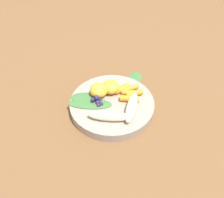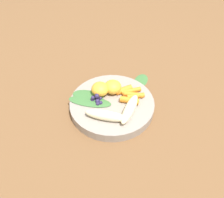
{
  "view_description": "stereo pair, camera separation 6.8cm",
  "coord_description": "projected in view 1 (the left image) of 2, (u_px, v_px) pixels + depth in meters",
  "views": [
    {
      "loc": [
        -0.4,
        -0.27,
        0.52
      ],
      "look_at": [
        0.0,
        0.0,
        0.04
      ],
      "focal_mm": 35.18,
      "sensor_mm": 36.0,
      "label": 1
    },
    {
      "loc": [
        -0.36,
        -0.32,
        0.52
      ],
      "look_at": [
        0.0,
        0.0,
        0.04
      ],
      "focal_mm": 35.18,
      "sensor_mm": 36.0,
      "label": 2
    }
  ],
  "objects": [
    {
      "name": "ground_plane",
      "position": [
        112.0,
        108.0,
        0.71
      ],
      "size": [
        2.4,
        2.4,
        0.0
      ],
      "primitive_type": "plane",
      "color": "brown"
    },
    {
      "name": "bowl",
      "position": [
        112.0,
        105.0,
        0.7
      ],
      "size": [
        0.27,
        0.27,
        0.03
      ],
      "primitive_type": "cylinder",
      "color": "gray",
      "rests_on": "ground_plane"
    },
    {
      "name": "banana_peeled_left",
      "position": [
        132.0,
        106.0,
        0.65
      ],
      "size": [
        0.13,
        0.07,
        0.03
      ],
      "primitive_type": "ellipsoid",
      "rotation": [
        0.0,
        0.0,
        6.62
      ],
      "color": "beige",
      "rests_on": "bowl"
    },
    {
      "name": "banana_peeled_right",
      "position": [
        109.0,
        116.0,
        0.62
      ],
      "size": [
        0.09,
        0.12,
        0.03
      ],
      "primitive_type": "ellipsoid",
      "rotation": [
        0.0,
        0.0,
        5.22
      ],
      "color": "beige",
      "rests_on": "bowl"
    },
    {
      "name": "orange_segment_near",
      "position": [
        99.0,
        90.0,
        0.69
      ],
      "size": [
        0.06,
        0.06,
        0.04
      ],
      "primitive_type": "ellipsoid",
      "color": "#F4A833",
      "rests_on": "bowl"
    },
    {
      "name": "orange_segment_far",
      "position": [
        111.0,
        87.0,
        0.7
      ],
      "size": [
        0.06,
        0.06,
        0.04
      ],
      "primitive_type": "ellipsoid",
      "color": "#F4A833",
      "rests_on": "bowl"
    },
    {
      "name": "carrot_front",
      "position": [
        129.0,
        99.0,
        0.68
      ],
      "size": [
        0.04,
        0.06,
        0.02
      ],
      "primitive_type": "cylinder",
      "rotation": [
        0.0,
        1.57,
        5.2
      ],
      "color": "orange",
      "rests_on": "bowl"
    },
    {
      "name": "carrot_mid_left",
      "position": [
        134.0,
        94.0,
        0.7
      ],
      "size": [
        0.05,
        0.05,
        0.02
      ],
      "primitive_type": "cylinder",
      "rotation": [
        0.0,
        1.57,
        5.65
      ],
      "color": "orange",
      "rests_on": "bowl"
    },
    {
      "name": "carrot_mid_right",
      "position": [
        132.0,
        93.0,
        0.7
      ],
      "size": [
        0.05,
        0.06,
        0.02
      ],
      "primitive_type": "cylinder",
      "rotation": [
        0.0,
        1.57,
        5.28
      ],
      "color": "orange",
      "rests_on": "bowl"
    },
    {
      "name": "carrot_rear",
      "position": [
        129.0,
        89.0,
        0.72
      ],
      "size": [
        0.06,
        0.05,
        0.02
      ],
      "primitive_type": "cylinder",
      "rotation": [
        0.0,
        1.57,
        5.72
      ],
      "color": "orange",
      "rests_on": "bowl"
    },
    {
      "name": "carrot_small",
      "position": [
        121.0,
        88.0,
        0.72
      ],
      "size": [
        0.06,
        0.04,
        0.02
      ],
      "primitive_type": "cylinder",
      "rotation": [
        0.0,
        1.57,
        5.9
      ],
      "color": "orange",
      "rests_on": "bowl"
    },
    {
      "name": "blueberry_pile",
      "position": [
        97.0,
        102.0,
        0.67
      ],
      "size": [
        0.04,
        0.04,
        0.03
      ],
      "color": "#2D234C",
      "rests_on": "bowl"
    },
    {
      "name": "coconut_shred_patch",
      "position": [
        94.0,
        100.0,
        0.69
      ],
      "size": [
        0.04,
        0.04,
        0.0
      ],
      "primitive_type": "cylinder",
      "color": "white",
      "rests_on": "bowl"
    },
    {
      "name": "kale_leaf_left",
      "position": [
        87.0,
        98.0,
        0.69
      ],
      "size": [
        0.09,
        0.12,
        0.01
      ],
      "primitive_type": "ellipsoid",
      "rotation": [
        0.0,
        0.0,
        8.31
      ],
      "color": "#3D7038",
      "rests_on": "bowl"
    },
    {
      "name": "kale_leaf_right",
      "position": [
        90.0,
        104.0,
        0.68
      ],
      "size": [
        0.11,
        0.14,
        0.01
      ],
      "primitive_type": "ellipsoid",
      "rotation": [
        0.0,
        0.0,
        8.38
      ],
      "color": "#3D7038",
      "rests_on": "bowl"
    },
    {
      "name": "kale_leaf_stray",
      "position": [
        135.0,
        78.0,
        0.81
      ],
      "size": [
        0.09,
        0.07,
        0.01
      ],
      "primitive_type": "ellipsoid",
      "rotation": [
        0.0,
        0.0,
        0.34
      ],
      "color": "#3D7038",
      "rests_on": "ground_plane"
    }
  ]
}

